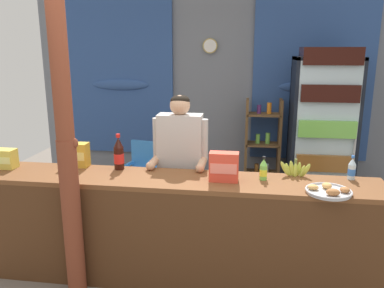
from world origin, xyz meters
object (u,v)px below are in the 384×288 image
Objects in this scene: plastic_lawn_chair at (142,172)px; soda_bottle_water at (352,169)px; soda_bottle_lime_soda at (263,170)px; snack_box_instant_noodle at (5,159)px; stall_counter at (177,223)px; snack_box_crackers at (224,167)px; soda_bottle_cola at (119,154)px; pastry_tray at (329,191)px; timber_post at (66,147)px; bottle_shelf_rack at (262,147)px; drink_fridge at (323,124)px; banana_bunch at (295,169)px; shopkeeper at (180,156)px; snack_box_choco_powder at (76,155)px.

plastic_lawn_chair is 2.58m from soda_bottle_water.
soda_bottle_lime_soda reaches higher than snack_box_instant_noodle.
snack_box_crackers is (0.38, 0.11, 0.48)m from stall_counter.
soda_bottle_cola is 1.60× the size of soda_bottle_water.
snack_box_instant_noodle reaches higher than pastry_tray.
pastry_tray is (1.18, -0.07, 0.38)m from stall_counter.
soda_bottle_water is at bearing 13.60° from timber_post.
bottle_shelf_rack is 6.61× the size of soda_bottle_water.
drink_fridge reaches higher than soda_bottle_lime_soda.
pastry_tray is at bearing -12.18° from snack_box_crackers.
soda_bottle_lime_soda is 0.30m from banana_bunch.
bottle_shelf_rack is 1.88m from shopkeeper.
snack_box_choco_powder is (-2.43, 0.01, 0.02)m from soda_bottle_water.
drink_fridge is at bearing 29.55° from snack_box_instant_noodle.
banana_bunch is (1.98, -0.00, -0.05)m from snack_box_choco_powder.
snack_box_choco_powder reaches higher than pastry_tray.
soda_bottle_cola is at bearing -151.57° from shopkeeper.
soda_bottle_cola is at bearing 168.59° from pastry_tray.
stall_counter is 0.71m from shopkeeper.
soda_bottle_water is at bearing 10.45° from snack_box_crackers.
soda_bottle_water reaches higher than stall_counter.
snack_box_choco_powder reaches higher than soda_bottle_lime_soda.
plastic_lawn_chair is 3.55× the size of snack_box_crackers.
shopkeeper is (-0.84, -1.66, 0.30)m from bottle_shelf_rack.
soda_bottle_lime_soda is 1.71m from snack_box_choco_powder.
soda_bottle_water is at bearing -0.29° from snack_box_choco_powder.
plastic_lawn_chair is 2.63× the size of soda_bottle_cola.
drink_fridge is 0.87m from bottle_shelf_rack.
snack_box_choco_powder is (-1.00, 0.31, 0.47)m from stall_counter.
bottle_shelf_rack is at bearing 23.10° from plastic_lawn_chair.
shopkeeper reaches higher than soda_bottle_cola.
snack_box_instant_noodle is (-0.88, -1.41, 0.54)m from plastic_lawn_chair.
snack_box_crackers is (-0.39, -2.12, 0.36)m from bottle_shelf_rack.
soda_bottle_cola is at bearing -3.37° from snack_box_choco_powder.
stall_counter is 2.50× the size of bottle_shelf_rack.
snack_box_crackers is at bearing -45.83° from shopkeeper.
snack_box_choco_powder is at bearing 108.80° from timber_post.
shopkeeper is at bearing 15.21° from snack_box_choco_powder.
bottle_shelf_rack is 1.66m from plastic_lawn_chair.
stall_counter is at bearing -165.61° from soda_bottle_lime_soda.
soda_bottle_lime_soda is (1.51, 0.42, -0.25)m from timber_post.
plastic_lawn_chair is at bearing 149.64° from soda_bottle_water.
plastic_lawn_chair is 4.19× the size of soda_bottle_water.
soda_bottle_cola is (-2.06, -1.64, -0.03)m from drink_fridge.
shopkeeper is 4.85× the size of soda_bottle_cola.
shopkeeper is at bearing 14.38° from snack_box_instant_noodle.
bottle_shelf_rack is at bearing 70.98° from stall_counter.
soda_bottle_water is (0.67, -1.92, 0.32)m from bottle_shelf_rack.
soda_bottle_cola is 1.35× the size of snack_box_crackers.
banana_bunch is at bearing -0.14° from snack_box_choco_powder.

